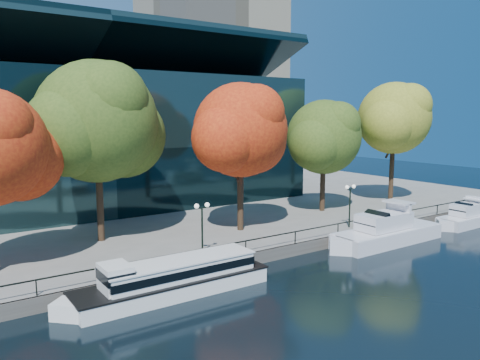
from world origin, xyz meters
TOP-DOWN VIEW (x-y plane):
  - ground at (0.00, 0.00)m, footprint 160.00×160.00m
  - promenade at (0.00, 36.38)m, footprint 90.00×67.08m
  - railing at (0.00, 3.25)m, footprint 88.20×0.08m
  - convention_building at (-4.00, 31.79)m, footprint 50.00×24.57m
  - office_tower at (28.00, 55.00)m, footprint 22.50×22.50m
  - tour_boat at (-7.47, 1.17)m, footprint 14.15×3.16m
  - cruiser_near at (13.68, 1.17)m, footprint 12.78×3.29m
  - cruiser_far at (26.50, 0.80)m, footprint 9.14×2.53m
  - tree_2 at (-7.73, 13.03)m, footprint 12.43×10.19m
  - tree_3 at (4.00, 9.45)m, footprint 10.58×8.68m
  - tree_4 at (16.33, 11.46)m, footprint 10.04×8.23m
  - tree_5 at (27.27, 10.83)m, footprint 10.71×8.78m
  - lamp_1 at (-3.10, 4.50)m, footprint 1.26×0.36m
  - lamp_2 at (12.81, 4.50)m, footprint 1.26×0.36m

SIDE VIEW (x-z plane):
  - ground at x=0.00m, z-range 0.00..0.00m
  - promenade at x=0.00m, z-range 0.00..1.00m
  - cruiser_far at x=26.50m, z-range -0.54..2.44m
  - tour_boat at x=-7.47m, z-range -0.20..2.48m
  - cruiser_near at x=13.68m, z-range -0.70..3.00m
  - railing at x=0.00m, z-range 1.44..2.43m
  - lamp_1 at x=-3.10m, z-range 1.97..6.00m
  - lamp_2 at x=12.81m, z-range 1.97..6.00m
  - convention_building at x=-4.00m, z-range -2.21..19.22m
  - tree_4 at x=16.33m, z-range 2.87..14.99m
  - tree_3 at x=4.00m, z-range 3.27..16.63m
  - tree_2 at x=-7.73m, z-range 3.27..18.18m
  - tree_5 at x=27.27m, z-range 3.71..18.08m
  - office_tower at x=28.00m, z-range 0.07..65.97m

